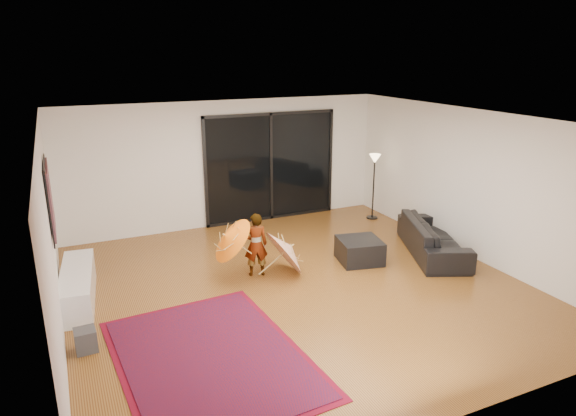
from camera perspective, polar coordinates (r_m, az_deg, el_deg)
floor at (r=8.44m, az=1.03°, el=-8.76°), size 7.00×7.00×0.00m
ceiling at (r=7.65m, az=1.14°, el=9.75°), size 7.00×7.00×0.00m
wall_back at (r=11.10m, az=-6.78°, el=4.88°), size 7.00×0.00×7.00m
wall_front at (r=5.24m, az=18.16°, el=-10.27°), size 7.00×0.00×7.00m
wall_left at (r=7.23m, az=-24.85°, el=-3.37°), size 0.00×7.00×7.00m
wall_right at (r=9.92m, az=19.66°, el=2.51°), size 0.00×7.00×7.00m
sliding_door at (r=11.44m, az=-1.93°, el=4.59°), size 3.06×0.07×2.40m
painting at (r=8.10m, az=-24.95°, el=0.96°), size 0.04×1.28×1.08m
media_console at (r=8.52m, az=-22.32°, el=-8.02°), size 0.63×1.83×0.50m
speaker at (r=7.22m, az=-21.56°, el=-13.50°), size 0.27×0.27×0.30m
persian_rug at (r=6.74m, az=-8.61°, el=-16.11°), size 2.37×3.19×0.02m
sofa at (r=10.02m, az=15.83°, el=-3.17°), size 1.63×2.33×0.63m
ottoman at (r=9.41m, az=7.95°, el=-4.70°), size 0.87×0.87×0.42m
floor_lamp at (r=11.60m, az=9.58°, el=4.39°), size 0.26×0.26×1.48m
child at (r=8.67m, az=-3.60°, el=-4.08°), size 0.45×0.34×1.10m
parasol_orange at (r=8.39m, az=-7.01°, el=-3.58°), size 0.67×0.82×0.87m
parasol_white at (r=8.77m, az=0.42°, el=-4.11°), size 0.67×0.91×0.97m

